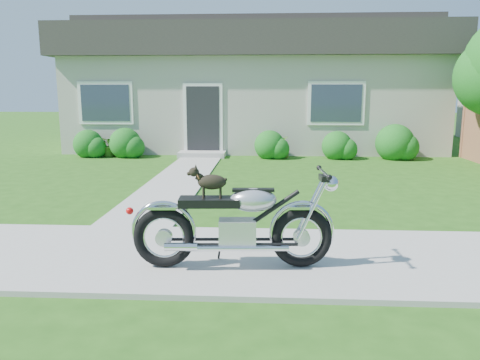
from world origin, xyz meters
name	(u,v)px	position (x,y,z in m)	size (l,w,h in m)	color
ground	(229,257)	(0.00, 0.00, 0.00)	(80.00, 80.00, 0.00)	#235114
sidewalk	(229,256)	(0.00, 0.00, 0.02)	(24.00, 2.20, 0.04)	#9E9B93
walkway	(180,178)	(-1.50, 5.00, 0.01)	(1.20, 8.00, 0.03)	#9E9B93
house	(255,86)	(0.00, 11.99, 2.16)	(12.60, 7.03, 4.50)	#AAA399
shrub_row	(259,144)	(0.23, 8.50, 0.41)	(10.10, 1.11, 1.11)	#195F1A
potted_plant_left	(109,145)	(-4.31, 8.55, 0.37)	(0.66, 0.57, 0.73)	#2A5115
potted_plant_right	(284,147)	(0.94, 8.55, 0.33)	(0.37, 0.37, 0.66)	#3B681C
motorcycle_with_dog	(237,223)	(0.13, -0.39, 0.54)	(2.22, 0.60, 1.11)	black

